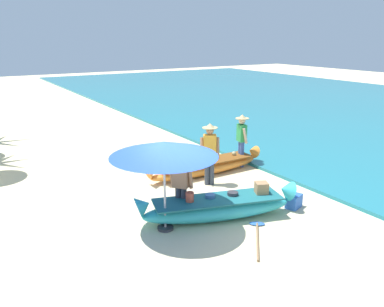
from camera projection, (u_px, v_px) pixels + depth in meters
ground_plane at (193, 221)px, 9.49m from camera, size 80.00×80.00×0.00m
sea at (349, 108)px, 23.97m from camera, size 24.00×56.00×0.10m
boat_cyan_foreground at (218, 207)px, 9.55m from camera, size 3.94×1.79×0.83m
boat_orange_midground at (206, 167)px, 12.66m from camera, size 4.21×0.77×0.71m
person_vendor_hatted at (210, 150)px, 11.54m from camera, size 0.58×0.46×1.83m
person_tourist_customer at (181, 183)px, 9.44m from camera, size 0.50×0.55×1.58m
person_vendor_assistant at (242, 137)px, 13.21m from camera, size 0.44×0.58×1.76m
patio_umbrella_large at (164, 149)px, 8.57m from camera, size 2.35×2.35×2.05m
cooler_box at (294, 201)px, 10.21m from camera, size 0.50×0.42×0.34m
paddle at (257, 234)px, 8.81m from camera, size 1.26×1.46×0.05m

